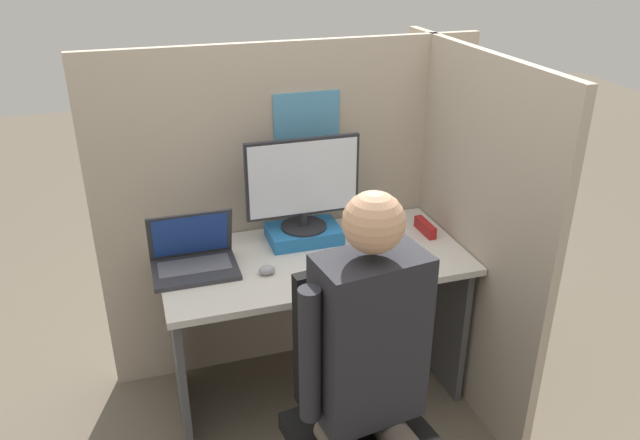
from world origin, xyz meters
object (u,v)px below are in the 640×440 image
(monitor, at_px, (304,183))
(laptop, at_px, (194,259))
(office_chair, at_px, (359,404))
(coffee_mug, at_px, (373,216))
(person, at_px, (372,367))
(carrot_toy, at_px, (358,269))
(paper_box, at_px, (305,234))
(stapler, at_px, (425,227))

(monitor, distance_m, laptop, 0.58)
(office_chair, height_order, coffee_mug, office_chair)
(monitor, relative_size, person, 0.38)
(carrot_toy, relative_size, office_chair, 0.14)
(laptop, distance_m, carrot_toy, 0.68)
(person, xyz_separation_m, coffee_mug, (0.42, 1.02, 0.02))
(paper_box, xyz_separation_m, coffee_mug, (0.35, 0.04, 0.02))
(laptop, height_order, person, person)
(laptop, relative_size, coffee_mug, 3.27)
(coffee_mug, bearing_deg, office_chair, -114.38)
(stapler, height_order, office_chair, office_chair)
(monitor, height_order, coffee_mug, monitor)
(monitor, distance_m, carrot_toy, 0.47)
(paper_box, xyz_separation_m, person, (-0.07, -0.98, 0.01))
(paper_box, bearing_deg, monitor, 90.00)
(stapler, height_order, carrot_toy, stapler)
(paper_box, height_order, office_chair, office_chair)
(carrot_toy, relative_size, coffee_mug, 1.28)
(paper_box, relative_size, monitor, 0.63)
(person, bearing_deg, stapler, 54.91)
(office_chair, bearing_deg, paper_box, 86.93)
(paper_box, height_order, monitor, monitor)
(paper_box, height_order, coffee_mug, coffee_mug)
(stapler, relative_size, office_chair, 0.17)
(monitor, relative_size, carrot_toy, 3.76)
(carrot_toy, bearing_deg, office_chair, -109.73)
(laptop, bearing_deg, office_chair, -56.61)
(coffee_mug, bearing_deg, person, -112.19)
(laptop, height_order, coffee_mug, laptop)
(monitor, height_order, office_chair, monitor)
(carrot_toy, bearing_deg, person, -107.00)
(paper_box, height_order, stapler, paper_box)
(carrot_toy, bearing_deg, monitor, 108.38)
(person, relative_size, coffee_mug, 12.75)
(coffee_mug, bearing_deg, carrot_toy, -119.32)
(paper_box, bearing_deg, laptop, -166.77)
(office_chair, bearing_deg, person, -97.91)
(carrot_toy, bearing_deg, laptop, 158.92)
(monitor, distance_m, stapler, 0.62)
(laptop, height_order, office_chair, laptop)
(paper_box, bearing_deg, stapler, -9.82)
(stapler, xyz_separation_m, coffee_mug, (-0.20, 0.14, 0.03))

